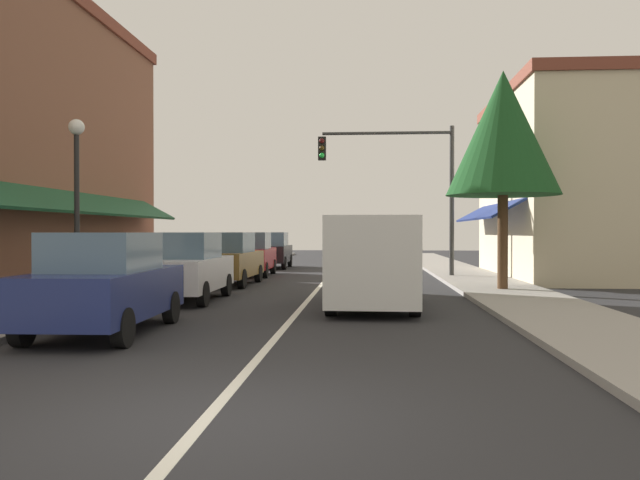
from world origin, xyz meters
TOP-DOWN VIEW (x-y plane):
  - ground_plane at (0.00, 18.00)m, footprint 80.00×80.00m
  - sidewalk_left at (-5.50, 18.00)m, footprint 2.60×56.00m
  - sidewalk_right at (5.50, 18.00)m, footprint 2.60×56.00m
  - lane_center_stripe at (0.00, 18.00)m, footprint 0.14×52.00m
  - storefront_right_block at (9.17, 20.00)m, footprint 6.07×10.20m
  - parked_car_nearest_left at (-3.03, 5.01)m, footprint 1.87×4.14m
  - parked_car_second_left at (-3.15, 10.46)m, footprint 1.81×4.12m
  - parked_car_third_left at (-3.14, 15.54)m, footprint 1.87×4.14m
  - parked_car_far_left at (-3.22, 20.23)m, footprint 1.87×4.15m
  - parked_car_distant_left at (-3.20, 26.01)m, footprint 1.83×4.13m
  - van_in_lane at (1.69, 9.34)m, footprint 2.10×5.22m
  - traffic_signal_mast_arm at (3.02, 19.33)m, footprint 5.24×0.50m
  - street_lamp_left_near at (-5.09, 8.46)m, footprint 0.36×0.36m
  - tree_right_near at (5.50, 13.39)m, footprint 3.32×3.32m

SIDE VIEW (x-z plane):
  - ground_plane at x=0.00m, z-range 0.00..0.00m
  - lane_center_stripe at x=0.00m, z-range 0.00..0.01m
  - sidewalk_left at x=-5.50m, z-range 0.00..0.12m
  - sidewalk_right at x=5.50m, z-range 0.00..0.12m
  - parked_car_nearest_left at x=-3.03m, z-range -0.01..1.76m
  - parked_car_second_left at x=-3.15m, z-range -0.01..1.76m
  - parked_car_third_left at x=-3.14m, z-range -0.01..1.76m
  - parked_car_far_left at x=-3.22m, z-range -0.01..1.76m
  - parked_car_distant_left at x=-3.20m, z-range -0.01..1.76m
  - van_in_lane at x=1.69m, z-range 0.09..2.21m
  - street_lamp_left_near at x=-5.09m, z-range 0.80..5.16m
  - storefront_right_block at x=9.17m, z-range 0.00..7.26m
  - traffic_signal_mast_arm at x=3.02m, z-range 1.08..6.95m
  - tree_right_near at x=5.50m, z-range 1.41..7.91m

